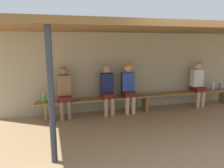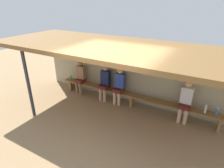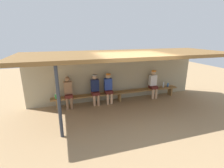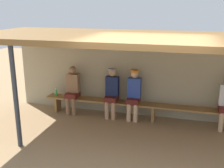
{
  "view_description": "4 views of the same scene",
  "coord_description": "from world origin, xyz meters",
  "px_view_note": "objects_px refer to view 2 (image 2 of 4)",
  "views": [
    {
      "loc": [
        -2.61,
        -3.96,
        1.95
      ],
      "look_at": [
        -1.07,
        1.31,
        0.88
      ],
      "focal_mm": 34.81,
      "sensor_mm": 36.0,
      "label": 1
    },
    {
      "loc": [
        2.28,
        -3.91,
        3.49
      ],
      "look_at": [
        -0.76,
        1.44,
        0.74
      ],
      "focal_mm": 30.37,
      "sensor_mm": 36.0,
      "label": 2
    },
    {
      "loc": [
        -2.44,
        -5.12,
        2.95
      ],
      "look_at": [
        -0.4,
        1.42,
        0.91
      ],
      "focal_mm": 26.25,
      "sensor_mm": 36.0,
      "label": 3
    },
    {
      "loc": [
        0.75,
        -5.17,
        2.92
      ],
      "look_at": [
        -1.07,
        1.37,
        0.99
      ],
      "focal_mm": 43.88,
      "sensor_mm": 36.0,
      "label": 4
    }
  ],
  "objects_px": {
    "player_middle": "(119,84)",
    "support_post": "(28,84)",
    "player_shirtless_tan": "(186,99)",
    "water_bottle_blue": "(217,112)",
    "player_in_white": "(105,81)",
    "water_bottle_green": "(205,109)",
    "player_leftmost": "(81,76)",
    "water_bottle_orange": "(71,77)",
    "bench": "(132,96)"
  },
  "relations": [
    {
      "from": "water_bottle_orange",
      "to": "player_middle",
      "type": "bearing_deg",
      "value": 0.17
    },
    {
      "from": "player_leftmost",
      "to": "player_shirtless_tan",
      "type": "distance_m",
      "value": 4.0
    },
    {
      "from": "player_shirtless_tan",
      "to": "water_bottle_orange",
      "type": "distance_m",
      "value": 4.52
    },
    {
      "from": "player_shirtless_tan",
      "to": "water_bottle_blue",
      "type": "distance_m",
      "value": 0.89
    },
    {
      "from": "support_post",
      "to": "player_in_white",
      "type": "relative_size",
      "value": 1.64
    },
    {
      "from": "player_in_white",
      "to": "water_bottle_orange",
      "type": "xyz_separation_m",
      "value": [
        -1.65,
        -0.01,
        -0.19
      ]
    },
    {
      "from": "player_in_white",
      "to": "water_bottle_blue",
      "type": "relative_size",
      "value": 6.27
    },
    {
      "from": "support_post",
      "to": "water_bottle_blue",
      "type": "height_order",
      "value": "support_post"
    },
    {
      "from": "water_bottle_orange",
      "to": "water_bottle_blue",
      "type": "distance_m",
      "value": 5.38
    },
    {
      "from": "water_bottle_green",
      "to": "player_leftmost",
      "type": "bearing_deg",
      "value": 179.71
    },
    {
      "from": "player_shirtless_tan",
      "to": "water_bottle_orange",
      "type": "bearing_deg",
      "value": -179.92
    },
    {
      "from": "water_bottle_green",
      "to": "player_in_white",
      "type": "bearing_deg",
      "value": 179.61
    },
    {
      "from": "water_bottle_green",
      "to": "support_post",
      "type": "bearing_deg",
      "value": -157.05
    },
    {
      "from": "bench",
      "to": "player_shirtless_tan",
      "type": "distance_m",
      "value": 1.78
    },
    {
      "from": "bench",
      "to": "water_bottle_orange",
      "type": "xyz_separation_m",
      "value": [
        -2.77,
        -0.0,
        0.17
      ]
    },
    {
      "from": "player_shirtless_tan",
      "to": "bench",
      "type": "bearing_deg",
      "value": -179.88
    },
    {
      "from": "player_in_white",
      "to": "player_leftmost",
      "type": "bearing_deg",
      "value": -179.98
    },
    {
      "from": "player_shirtless_tan",
      "to": "water_bottle_green",
      "type": "relative_size",
      "value": 4.87
    },
    {
      "from": "player_leftmost",
      "to": "player_in_white",
      "type": "distance_m",
      "value": 1.13
    },
    {
      "from": "player_leftmost",
      "to": "water_bottle_blue",
      "type": "xyz_separation_m",
      "value": [
        4.87,
        0.03,
        -0.17
      ]
    },
    {
      "from": "player_leftmost",
      "to": "player_middle",
      "type": "bearing_deg",
      "value": 0.02
    },
    {
      "from": "bench",
      "to": "water_bottle_orange",
      "type": "bearing_deg",
      "value": -179.94
    },
    {
      "from": "support_post",
      "to": "player_middle",
      "type": "bearing_deg",
      "value": 45.39
    },
    {
      "from": "player_middle",
      "to": "player_shirtless_tan",
      "type": "height_order",
      "value": "same"
    },
    {
      "from": "support_post",
      "to": "player_shirtless_tan",
      "type": "distance_m",
      "value": 4.84
    },
    {
      "from": "player_middle",
      "to": "player_shirtless_tan",
      "type": "relative_size",
      "value": 1.0
    },
    {
      "from": "player_shirtless_tan",
      "to": "water_bottle_green",
      "type": "distance_m",
      "value": 0.59
    },
    {
      "from": "water_bottle_blue",
      "to": "player_shirtless_tan",
      "type": "bearing_deg",
      "value": -178.03
    },
    {
      "from": "water_bottle_orange",
      "to": "water_bottle_green",
      "type": "distance_m",
      "value": 5.08
    },
    {
      "from": "support_post",
      "to": "bench",
      "type": "distance_m",
      "value": 3.42
    },
    {
      "from": "player_middle",
      "to": "water_bottle_orange",
      "type": "bearing_deg",
      "value": -179.83
    },
    {
      "from": "player_leftmost",
      "to": "water_bottle_orange",
      "type": "height_order",
      "value": "player_leftmost"
    },
    {
      "from": "support_post",
      "to": "player_leftmost",
      "type": "bearing_deg",
      "value": 80.76
    },
    {
      "from": "bench",
      "to": "player_shirtless_tan",
      "type": "xyz_separation_m",
      "value": [
        1.74,
        0.0,
        0.36
      ]
    },
    {
      "from": "player_middle",
      "to": "water_bottle_blue",
      "type": "distance_m",
      "value": 3.14
    },
    {
      "from": "bench",
      "to": "water_bottle_blue",
      "type": "distance_m",
      "value": 2.62
    },
    {
      "from": "support_post",
      "to": "player_shirtless_tan",
      "type": "xyz_separation_m",
      "value": [
        4.34,
        2.1,
        -0.35
      ]
    },
    {
      "from": "player_middle",
      "to": "player_in_white",
      "type": "xyz_separation_m",
      "value": [
        -0.6,
        0.0,
        0.0
      ]
    },
    {
      "from": "player_in_white",
      "to": "water_bottle_green",
      "type": "bearing_deg",
      "value": -0.39
    },
    {
      "from": "player_shirtless_tan",
      "to": "player_leftmost",
      "type": "bearing_deg",
      "value": -179.99
    },
    {
      "from": "support_post",
      "to": "water_bottle_green",
      "type": "xyz_separation_m",
      "value": [
        4.91,
        2.08,
        -0.51
      ]
    },
    {
      "from": "player_middle",
      "to": "player_in_white",
      "type": "height_order",
      "value": "same"
    },
    {
      "from": "bench",
      "to": "water_bottle_orange",
      "type": "distance_m",
      "value": 2.78
    },
    {
      "from": "player_leftmost",
      "to": "water_bottle_orange",
      "type": "distance_m",
      "value": 0.54
    },
    {
      "from": "bench",
      "to": "player_in_white",
      "type": "height_order",
      "value": "player_in_white"
    },
    {
      "from": "player_shirtless_tan",
      "to": "water_bottle_blue",
      "type": "height_order",
      "value": "player_shirtless_tan"
    },
    {
      "from": "player_middle",
      "to": "support_post",
      "type": "bearing_deg",
      "value": -134.61
    },
    {
      "from": "player_in_white",
      "to": "water_bottle_blue",
      "type": "bearing_deg",
      "value": 0.46
    },
    {
      "from": "support_post",
      "to": "player_middle",
      "type": "relative_size",
      "value": 1.64
    },
    {
      "from": "water_bottle_orange",
      "to": "water_bottle_green",
      "type": "xyz_separation_m",
      "value": [
        5.08,
        -0.02,
        0.03
      ]
    }
  ]
}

